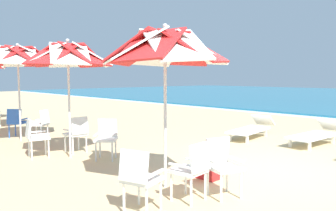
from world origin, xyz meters
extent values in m
plane|color=#D3B784|center=(0.00, 0.00, 0.00)|extent=(80.00, 80.00, 0.00)
cylinder|color=silver|center=(-0.64, -2.14, 1.03)|extent=(0.05, 0.05, 2.07)
cube|color=red|center=(-0.19, -1.95, 2.26)|extent=(1.08, 1.07, 0.56)
cube|color=white|center=(-0.46, -1.68, 2.26)|extent=(1.05, 1.12, 0.56)
cube|color=red|center=(-0.83, -1.68, 2.26)|extent=(1.07, 1.08, 0.56)
cube|color=white|center=(-1.10, -1.95, 2.26)|extent=(1.12, 1.05, 0.56)
cube|color=red|center=(-1.10, -2.33, 2.26)|extent=(1.08, 1.07, 0.56)
cube|color=white|center=(-0.83, -2.60, 2.26)|extent=(1.05, 1.12, 0.56)
cube|color=red|center=(-0.46, -2.60, 2.26)|extent=(1.07, 1.08, 0.56)
cube|color=white|center=(-0.19, -2.33, 2.26)|extent=(1.12, 1.05, 0.56)
sphere|color=silver|center=(-0.64, -2.14, 2.58)|extent=(0.08, 0.08, 0.08)
cube|color=white|center=(0.00, -2.28, 0.44)|extent=(0.49, 0.49, 0.05)
cube|color=white|center=(0.20, -2.26, 0.67)|extent=(0.15, 0.43, 0.40)
cube|color=white|center=(0.03, -2.48, 0.55)|extent=(0.40, 0.09, 0.03)
cube|color=white|center=(-0.02, -2.08, 0.55)|extent=(0.40, 0.09, 0.03)
cylinder|color=white|center=(-0.15, -2.48, 0.21)|extent=(0.04, 0.04, 0.41)
cylinder|color=white|center=(-0.19, -2.13, 0.21)|extent=(0.04, 0.04, 0.41)
cylinder|color=white|center=(0.20, -2.43, 0.21)|extent=(0.04, 0.04, 0.41)
cylinder|color=white|center=(0.15, -2.08, 0.21)|extent=(0.04, 0.04, 0.41)
cube|color=white|center=(0.27, -1.79, 0.44)|extent=(0.55, 0.55, 0.05)
cube|color=white|center=(0.08, -1.73, 0.67)|extent=(0.22, 0.43, 0.40)
cube|color=white|center=(0.33, -1.60, 0.55)|extent=(0.39, 0.16, 0.03)
cube|color=white|center=(0.21, -1.98, 0.55)|extent=(0.39, 0.16, 0.03)
cylinder|color=white|center=(0.49, -1.67, 0.21)|extent=(0.04, 0.04, 0.41)
cylinder|color=white|center=(0.39, -2.01, 0.21)|extent=(0.04, 0.04, 0.41)
cylinder|color=white|center=(0.16, -1.57, 0.21)|extent=(0.04, 0.04, 0.41)
cylinder|color=white|center=(0.05, -1.90, 0.21)|extent=(0.04, 0.04, 0.41)
cube|color=white|center=(-0.13, -3.02, 0.44)|extent=(0.55, 0.55, 0.05)
cube|color=white|center=(-0.07, -3.21, 0.67)|extent=(0.43, 0.22, 0.40)
cube|color=white|center=(-0.32, -3.08, 0.55)|extent=(0.16, 0.39, 0.03)
cube|color=white|center=(0.06, -2.96, 0.55)|extent=(0.16, 0.39, 0.03)
cylinder|color=white|center=(-0.35, -2.91, 0.21)|extent=(0.04, 0.04, 0.41)
cylinder|color=white|center=(-0.02, -2.80, 0.21)|extent=(0.04, 0.04, 0.41)
cylinder|color=white|center=(-0.24, -3.24, 0.21)|extent=(0.04, 0.04, 0.41)
cylinder|color=white|center=(0.09, -3.14, 0.21)|extent=(0.04, 0.04, 0.41)
cylinder|color=silver|center=(-3.53, -2.35, 1.05)|extent=(0.05, 0.05, 2.10)
cube|color=red|center=(-3.09, -2.16, 2.26)|extent=(1.08, 1.03, 0.51)
cube|color=white|center=(-3.34, -1.91, 2.26)|extent=(1.03, 1.06, 0.51)
cube|color=red|center=(-3.71, -1.91, 2.26)|extent=(1.03, 1.08, 0.51)
cube|color=white|center=(-3.97, -2.16, 2.26)|extent=(1.06, 1.03, 0.51)
cube|color=red|center=(-3.97, -2.53, 2.26)|extent=(1.08, 1.03, 0.51)
cube|color=white|center=(-3.71, -2.78, 2.26)|extent=(1.03, 1.06, 0.51)
cube|color=red|center=(-3.34, -2.78, 2.26)|extent=(1.03, 1.08, 0.51)
cube|color=white|center=(-3.09, -2.53, 2.26)|extent=(1.06, 1.03, 0.51)
sphere|color=silver|center=(-3.53, -2.35, 2.57)|extent=(0.08, 0.08, 0.08)
cube|color=white|center=(-2.85, -1.86, 0.44)|extent=(0.62, 0.62, 0.05)
cube|color=white|center=(-2.99, -1.71, 0.67)|extent=(0.37, 0.36, 0.40)
cube|color=white|center=(-2.71, -1.72, 0.55)|extent=(0.30, 0.31, 0.03)
cube|color=white|center=(-3.00, -2.00, 0.55)|extent=(0.30, 0.31, 0.03)
cylinder|color=white|center=(-2.60, -1.86, 0.21)|extent=(0.04, 0.04, 0.41)
cylinder|color=white|center=(-2.86, -2.10, 0.21)|extent=(0.04, 0.04, 0.41)
cylinder|color=white|center=(-2.85, -1.61, 0.21)|extent=(0.04, 0.04, 0.41)
cylinder|color=white|center=(-3.10, -1.85, 0.21)|extent=(0.04, 0.04, 0.41)
cube|color=white|center=(-3.93, -2.01, 0.44)|extent=(0.46, 0.46, 0.05)
cube|color=white|center=(-3.73, -2.00, 0.67)|extent=(0.11, 0.42, 0.40)
cube|color=white|center=(-3.92, -2.21, 0.55)|extent=(0.40, 0.06, 0.03)
cube|color=white|center=(-3.93, -1.81, 0.55)|extent=(0.40, 0.06, 0.03)
cylinder|color=white|center=(-4.09, -2.19, 0.21)|extent=(0.04, 0.04, 0.41)
cylinder|color=white|center=(-4.11, -1.84, 0.21)|extent=(0.04, 0.04, 0.41)
cylinder|color=white|center=(-3.74, -2.17, 0.21)|extent=(0.04, 0.04, 0.41)
cylinder|color=white|center=(-3.76, -1.82, 0.21)|extent=(0.04, 0.04, 0.41)
cube|color=white|center=(-4.05, -2.84, 0.44)|extent=(0.52, 0.52, 0.05)
cube|color=white|center=(-4.09, -3.03, 0.67)|extent=(0.43, 0.18, 0.40)
cube|color=white|center=(-4.24, -2.80, 0.55)|extent=(0.12, 0.40, 0.03)
cube|color=white|center=(-3.85, -2.88, 0.55)|extent=(0.12, 0.40, 0.03)
cylinder|color=white|center=(-4.18, -2.63, 0.21)|extent=(0.04, 0.04, 0.41)
cylinder|color=white|center=(-3.84, -2.70, 0.21)|extent=(0.04, 0.04, 0.41)
cylinder|color=white|center=(-4.26, -2.97, 0.21)|extent=(0.04, 0.04, 0.41)
cylinder|color=white|center=(-3.91, -3.05, 0.21)|extent=(0.04, 0.04, 0.41)
cylinder|color=silver|center=(-6.26, -2.46, 1.09)|extent=(0.05, 0.05, 2.18)
cube|color=red|center=(-5.73, -2.24, 2.35)|extent=(1.34, 1.25, 0.54)
cube|color=white|center=(-6.04, -1.93, 2.35)|extent=(1.26, 1.32, 0.54)
cube|color=red|center=(-6.48, -1.93, 2.35)|extent=(1.25, 1.34, 0.54)
cube|color=white|center=(-6.79, -2.24, 2.35)|extent=(1.32, 1.26, 0.54)
cube|color=red|center=(-6.79, -2.68, 2.35)|extent=(1.34, 1.25, 0.54)
cube|color=white|center=(-5.73, -2.68, 2.35)|extent=(1.32, 1.26, 0.54)
sphere|color=silver|center=(-6.26, -2.46, 2.66)|extent=(0.08, 0.08, 0.08)
cube|color=white|center=(-6.13, -2.01, 0.44)|extent=(0.62, 0.62, 0.05)
cube|color=white|center=(-5.97, -1.88, 0.67)|extent=(0.34, 0.39, 0.40)
cube|color=white|center=(-6.00, -2.16, 0.55)|extent=(0.33, 0.28, 0.03)
cube|color=white|center=(-6.25, -1.85, 0.55)|extent=(0.33, 0.28, 0.03)
cylinder|color=white|center=(-6.15, -2.25, 0.21)|extent=(0.04, 0.04, 0.41)
cylinder|color=white|center=(-6.37, -1.98, 0.21)|extent=(0.04, 0.04, 0.41)
cylinder|color=white|center=(-5.88, -2.03, 0.21)|extent=(0.04, 0.04, 0.41)
cylinder|color=white|center=(-6.10, -1.76, 0.21)|extent=(0.04, 0.04, 0.41)
cube|color=blue|center=(-6.90, -2.31, 0.44)|extent=(0.62, 0.62, 0.05)
cube|color=blue|center=(-6.77, -2.45, 0.67)|extent=(0.37, 0.35, 0.40)
cube|color=blue|center=(-7.05, -2.45, 0.55)|extent=(0.30, 0.32, 0.03)
cube|color=blue|center=(-6.76, -2.17, 0.55)|extent=(0.30, 0.32, 0.03)
cylinder|color=blue|center=(-7.15, -2.30, 0.21)|extent=(0.04, 0.04, 0.41)
cylinder|color=blue|center=(-6.89, -2.06, 0.21)|extent=(0.04, 0.04, 0.41)
cylinder|color=blue|center=(-6.91, -2.56, 0.21)|extent=(0.04, 0.04, 0.41)
cylinder|color=blue|center=(-6.65, -2.32, 0.21)|extent=(0.04, 0.04, 0.41)
cube|color=red|center=(-8.23, -2.17, 2.47)|extent=(1.32, 1.24, 0.47)
cube|color=white|center=(-8.54, -1.86, 2.47)|extent=(1.24, 1.32, 0.47)
cube|color=red|center=(-8.97, -1.86, 2.47)|extent=(1.24, 1.32, 0.47)
cylinder|color=white|center=(-9.50, -2.04, 0.21)|extent=(0.04, 0.04, 0.41)
cube|color=white|center=(-0.45, 2.90, 0.25)|extent=(0.74, 1.74, 0.06)
cube|color=white|center=(-0.38, 3.96, 0.44)|extent=(0.64, 0.51, 0.36)
cube|color=white|center=(-0.23, 2.25, 0.11)|extent=(0.06, 0.06, 0.22)
cube|color=white|center=(-0.74, 2.28, 0.11)|extent=(0.06, 0.06, 0.22)
cube|color=white|center=(-0.15, 3.53, 0.11)|extent=(0.06, 0.06, 0.22)
cube|color=white|center=(-0.66, 3.56, 0.11)|extent=(0.06, 0.06, 0.22)
cube|color=white|center=(-2.12, 2.50, 0.25)|extent=(0.88, 1.78, 0.06)
cube|color=white|center=(-2.27, 3.54, 0.44)|extent=(0.67, 0.56, 0.36)
cube|color=white|center=(-1.77, 1.90, 0.11)|extent=(0.06, 0.06, 0.22)
cube|color=white|center=(-2.28, 1.83, 0.11)|extent=(0.06, 0.06, 0.22)
cube|color=white|center=(-1.96, 3.17, 0.11)|extent=(0.06, 0.06, 0.22)
cube|color=white|center=(-2.46, 3.09, 0.11)|extent=(0.06, 0.06, 0.22)
cube|color=red|center=(-0.51, -1.26, 0.18)|extent=(0.48, 0.32, 0.36)
cube|color=white|center=(-0.51, -1.26, 0.38)|extent=(0.50, 0.34, 0.04)
camera|label=1|loc=(3.23, -5.70, 1.79)|focal=35.51mm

